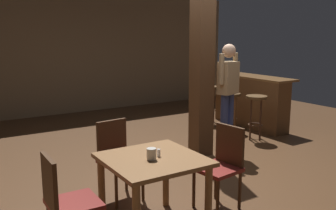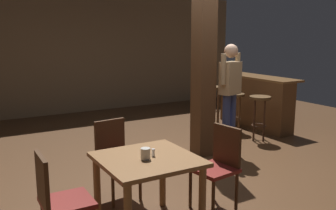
% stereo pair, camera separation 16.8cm
% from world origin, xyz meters
% --- Properties ---
extents(ground_plane, '(10.80, 10.80, 0.00)m').
position_xyz_m(ground_plane, '(0.00, 0.00, 0.00)').
color(ground_plane, '#4C301C').
extents(wall_back, '(8.00, 0.10, 2.80)m').
position_xyz_m(wall_back, '(0.00, 4.50, 1.40)').
color(wall_back, '#756047').
rests_on(wall_back, ground_plane).
extents(pillar, '(0.28, 0.28, 2.80)m').
position_xyz_m(pillar, '(0.27, 0.33, 1.40)').
color(pillar, '#4C301C').
rests_on(pillar, ground_plane).
extents(dining_table, '(0.89, 0.89, 0.73)m').
position_xyz_m(dining_table, '(-1.51, -1.28, 0.60)').
color(dining_table, brown).
rests_on(dining_table, ground_plane).
extents(chair_north, '(0.47, 0.47, 0.89)m').
position_xyz_m(chair_north, '(-1.50, -0.43, 0.51)').
color(chair_north, maroon).
rests_on(chair_north, ground_plane).
extents(chair_west, '(0.42, 0.42, 0.89)m').
position_xyz_m(chair_west, '(-2.36, -1.25, 0.51)').
color(chair_west, maroon).
rests_on(chair_west, ground_plane).
extents(chair_east, '(0.47, 0.47, 0.89)m').
position_xyz_m(chair_east, '(-0.63, -1.25, 0.51)').
color(chair_east, maroon).
rests_on(chair_east, ground_plane).
extents(napkin_cup, '(0.09, 0.09, 0.11)m').
position_xyz_m(napkin_cup, '(-1.55, -1.32, 0.78)').
color(napkin_cup, beige).
rests_on(napkin_cup, dining_table).
extents(salt_shaker, '(0.03, 0.03, 0.07)m').
position_xyz_m(salt_shaker, '(-1.45, -1.28, 0.77)').
color(salt_shaker, silver).
rests_on(salt_shaker, dining_table).
extents(standing_person, '(0.47, 0.29, 1.72)m').
position_xyz_m(standing_person, '(0.68, 0.18, 1.00)').
color(standing_person, tan).
rests_on(standing_person, ground_plane).
extents(bar_counter, '(0.56, 1.76, 1.03)m').
position_xyz_m(bar_counter, '(2.23, 1.25, 0.52)').
color(bar_counter, brown).
rests_on(bar_counter, ground_plane).
extents(bar_stool_near, '(0.37, 0.37, 0.79)m').
position_xyz_m(bar_stool_near, '(1.61, 0.48, 0.60)').
color(bar_stool_near, '#4C3319').
rests_on(bar_stool_near, ground_plane).
extents(bar_stool_mid, '(0.34, 0.34, 0.74)m').
position_xyz_m(bar_stool_mid, '(1.64, 1.17, 0.55)').
color(bar_stool_mid, '#4C3319').
rests_on(bar_stool_mid, ground_plane).
extents(bar_stool_far, '(0.33, 0.33, 0.79)m').
position_xyz_m(bar_stool_far, '(1.71, 1.90, 0.58)').
color(bar_stool_far, '#4C3319').
rests_on(bar_stool_far, ground_plane).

